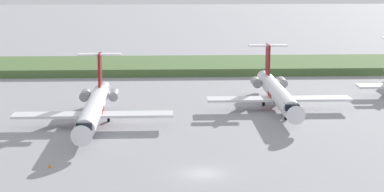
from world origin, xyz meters
name	(u,v)px	position (x,y,z in m)	size (l,w,h in m)	color
ground_plane	(192,113)	(0.00, 30.00, 0.00)	(500.00, 500.00, 0.00)	#939399
grass_berm	(183,66)	(0.00, 72.43, 0.81)	(320.00, 20.00, 1.62)	#4C6B38
regional_jet_third	(94,108)	(-14.42, 23.36, 2.54)	(22.81, 31.00, 9.00)	white
regional_jet_fourth	(277,93)	(13.90, 33.20, 2.54)	(22.81, 31.00, 9.00)	white
safety_cone_front_marker	(50,165)	(-17.61, 3.01, 0.28)	(0.44, 0.44, 0.55)	orange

